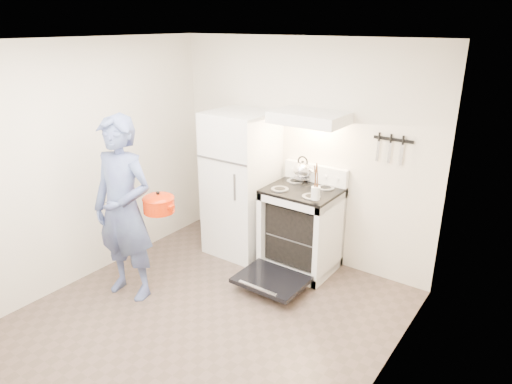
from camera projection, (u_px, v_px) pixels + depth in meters
floor at (198, 325)px, 4.22m from camera, size 3.60×3.60×0.00m
back_wall at (300, 152)px, 5.16m from camera, size 3.20×0.02×2.50m
refrigerator at (241, 184)px, 5.35m from camera, size 0.70×0.70×1.70m
stove_body at (301, 230)px, 5.06m from camera, size 0.76×0.65×0.92m
cooktop at (303, 190)px, 4.90m from camera, size 0.76×0.65×0.03m
backsplash at (316, 173)px, 5.07m from camera, size 0.76×0.07×0.20m
oven_door at (271, 280)px, 4.73m from camera, size 0.70×0.54×0.04m
oven_rack at (301, 232)px, 5.07m from camera, size 0.60×0.52×0.01m
range_hood at (309, 118)px, 4.68m from camera, size 0.76×0.50×0.12m
knife_strip at (393, 139)px, 4.47m from camera, size 0.40×0.02×0.03m
pizza_stone at (301, 232)px, 5.03m from camera, size 0.32×0.32×0.02m
tea_kettle at (302, 169)px, 5.08m from camera, size 0.24×0.20×0.29m
utensil_jar at (316, 193)px, 4.50m from camera, size 0.09×0.09×0.13m
person at (124, 210)px, 4.42m from camera, size 0.74×0.55×1.85m
dutch_oven at (159, 205)px, 4.43m from camera, size 0.37×0.30×0.24m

